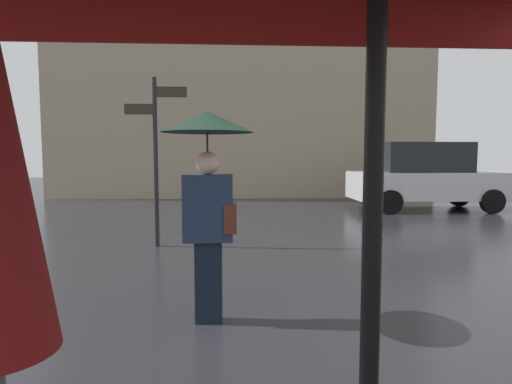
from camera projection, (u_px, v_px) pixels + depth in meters
The scene contains 3 objects.
pedestrian_with_umbrella at pixel (208, 168), 4.11m from camera, with size 0.88×0.88×2.04m.
parked_car_left at pixel (426, 176), 12.77m from camera, with size 4.49×1.94×2.00m.
street_signpost at pixel (156, 145), 7.55m from camera, with size 1.08×0.08×2.98m.
Camera 1 is at (-0.51, -2.64, 1.63)m, focal length 30.21 mm.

